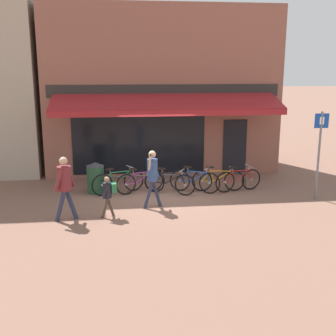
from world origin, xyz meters
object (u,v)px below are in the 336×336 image
at_px(bicycle_black, 169,183).
at_px(pedestrian_adult, 152,172).
at_px(bicycle_green, 118,182).
at_px(bicycle_red, 238,180).
at_px(bicycle_orange, 218,180).
at_px(bicycle_purple, 140,182).
at_px(bicycle_blue, 194,181).
at_px(pedestrian_child, 108,192).
at_px(parking_sign, 319,147).
at_px(pedestrian_second_adult, 65,182).
at_px(litter_bin, 96,178).

relative_size(bicycle_black, pedestrian_adult, 0.93).
bearing_deg(bicycle_green, pedestrian_adult, -81.51).
bearing_deg(bicycle_red, bicycle_orange, 153.90).
bearing_deg(pedestrian_adult, bicycle_purple, -77.10).
distance_m(bicycle_purple, bicycle_blue, 1.78).
distance_m(bicycle_orange, bicycle_red, 0.66).
bearing_deg(pedestrian_child, parking_sign, -179.62).
distance_m(bicycle_blue, parking_sign, 4.02).
bearing_deg(pedestrian_child, bicycle_green, -104.56).
bearing_deg(pedestrian_second_adult, bicycle_red, -151.05).
xyz_separation_m(bicycle_blue, bicycle_red, (1.45, -0.07, 0.00)).
relative_size(bicycle_green, pedestrian_adult, 1.00).
height_order(pedestrian_adult, litter_bin, pedestrian_adult).
bearing_deg(litter_bin, bicycle_black, -9.67).
height_order(pedestrian_child, pedestrian_second_adult, pedestrian_second_adult).
xyz_separation_m(pedestrian_child, parking_sign, (6.40, 0.91, 0.94)).
height_order(bicycle_black, bicycle_red, bicycle_red).
distance_m(bicycle_purple, litter_bin, 1.46).
distance_m(bicycle_orange, litter_bin, 4.03).
relative_size(bicycle_purple, pedestrian_adult, 0.93).
height_order(bicycle_green, bicycle_red, bicycle_green).
xyz_separation_m(bicycle_orange, bicycle_red, (0.65, -0.14, 0.02)).
relative_size(bicycle_black, litter_bin, 1.55).
height_order(bicycle_purple, bicycle_blue, bicycle_blue).
xyz_separation_m(pedestrian_second_adult, parking_sign, (7.53, 1.05, 0.59)).
xyz_separation_m(bicycle_blue, pedestrian_child, (-2.75, -2.04, 0.34)).
relative_size(bicycle_orange, pedestrian_child, 1.54).
height_order(bicycle_orange, parking_sign, parking_sign).
relative_size(bicycle_orange, pedestrian_second_adult, 1.01).
bearing_deg(parking_sign, bicycle_red, 154.08).
bearing_deg(bicycle_green, bicycle_blue, -27.77).
xyz_separation_m(bicycle_black, bicycle_blue, (0.84, 0.10, 0.00)).
height_order(bicycle_black, parking_sign, parking_sign).
bearing_deg(bicycle_red, bicycle_green, 162.90).
distance_m(pedestrian_adult, pedestrian_second_adult, 2.51).
xyz_separation_m(pedestrian_adult, parking_sign, (5.14, 0.26, 0.59)).
bearing_deg(bicycle_red, bicycle_purple, 162.56).
distance_m(bicycle_green, pedestrian_second_adult, 2.80).
xyz_separation_m(bicycle_purple, parking_sign, (5.42, -1.27, 1.28)).
bearing_deg(pedestrian_child, bicycle_blue, -151.13).
bearing_deg(bicycle_black, bicycle_green, -161.17).
height_order(bicycle_green, bicycle_orange, bicycle_green).
bearing_deg(bicycle_red, bicycle_black, 166.83).
bearing_deg(bicycle_purple, bicycle_green, 158.08).
bearing_deg(bicycle_blue, bicycle_red, 23.09).
relative_size(bicycle_red, pedestrian_second_adult, 0.95).
height_order(bicycle_purple, bicycle_red, bicycle_red).
xyz_separation_m(pedestrian_child, litter_bin, (-0.46, 2.35, -0.20)).
bearing_deg(litter_bin, parking_sign, -11.87).
xyz_separation_m(bicycle_red, pedestrian_second_adult, (-5.34, -2.11, 0.68)).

